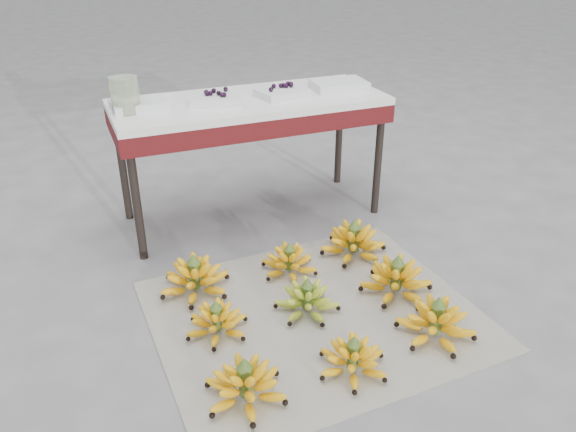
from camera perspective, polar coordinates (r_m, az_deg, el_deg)
name	(u,v)px	position (r m, az deg, el deg)	size (l,w,h in m)	color
ground	(318,321)	(2.26, 3.07, -10.58)	(60.00, 60.00, 0.00)	#5F5F62
newspaper_mat	(315,314)	(2.29, 2.72, -9.96)	(1.25, 1.05, 0.01)	white
bunch_front_left	(245,385)	(1.91, -4.37, -16.72)	(0.34, 0.34, 0.17)	#EDB803
bunch_front_center	(353,359)	(2.02, 6.61, -14.23)	(0.27, 0.27, 0.15)	#EDB803
bunch_front_right	(436,322)	(2.22, 14.81, -10.42)	(0.36, 0.36, 0.18)	#EDB803
bunch_mid_left	(217,322)	(2.18, -7.23, -10.60)	(0.29, 0.29, 0.15)	#EDB803
bunch_mid_center	(307,300)	(2.27, 1.94, -8.52)	(0.28, 0.28, 0.16)	olive
bunch_mid_right	(396,280)	(2.42, 10.94, -6.36)	(0.39, 0.39, 0.18)	#EDB803
bunch_back_left	(195,279)	(2.41, -9.43, -6.29)	(0.30, 0.30, 0.18)	#EDB803
bunch_back_center	(289,262)	(2.51, 0.12, -4.71)	(0.26, 0.26, 0.15)	#EDB803
bunch_back_right	(354,242)	(2.66, 6.68, -2.68)	(0.38, 0.38, 0.19)	#EDB803
vendor_table	(250,113)	(2.83, -3.89, 10.40)	(1.34, 0.53, 0.64)	black
tray_far_left	(139,105)	(2.72, -14.91, 10.88)	(0.25, 0.19, 0.04)	silver
tray_left	(215,99)	(2.74, -7.40, 11.71)	(0.28, 0.23, 0.06)	silver
tray_right	(282,92)	(2.84, -0.59, 12.46)	(0.27, 0.21, 0.06)	silver
tray_far_right	(339,85)	(2.99, 5.17, 13.14)	(0.29, 0.22, 0.04)	silver
glass_jar	(125,95)	(2.66, -16.23, 11.72)	(0.13, 0.13, 0.16)	beige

